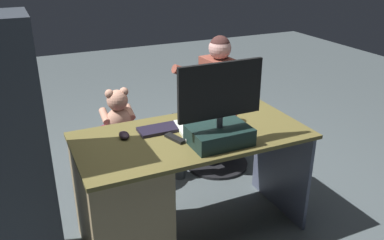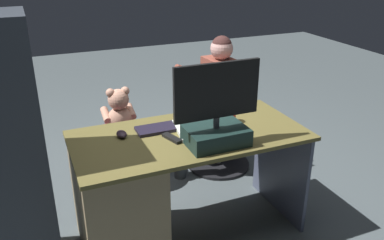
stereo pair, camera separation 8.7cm
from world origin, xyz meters
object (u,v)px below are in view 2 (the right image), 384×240
(monitor, at_px, (216,121))
(office_chair_teddy, at_px, (122,154))
(visitor_chair, at_px, (219,138))
(cup, at_px, (230,115))
(teddy_bear, at_px, (119,112))
(desk, at_px, (133,194))
(tv_remote, at_px, (172,138))
(computer_mouse, at_px, (122,134))
(person, at_px, (210,95))
(keyboard, at_px, (169,127))

(monitor, distance_m, office_chair_teddy, 1.21)
(office_chair_teddy, height_order, visitor_chair, same)
(monitor, height_order, visitor_chair, monitor)
(cup, relative_size, teddy_bear, 0.26)
(desk, relative_size, cup, 15.30)
(tv_remote, distance_m, visitor_chair, 1.13)
(office_chair_teddy, bearing_deg, computer_mouse, 78.37)
(teddy_bear, bearing_deg, monitor, 109.11)
(person, bearing_deg, teddy_bear, -5.97)
(cup, bearing_deg, desk, 5.70)
(monitor, xyz_separation_m, tv_remote, (0.22, -0.15, -0.13))
(keyboard, relative_size, office_chair_teddy, 0.74)
(computer_mouse, xyz_separation_m, tv_remote, (-0.27, 0.15, -0.01))
(keyboard, bearing_deg, cup, 171.65)
(computer_mouse, relative_size, teddy_bear, 0.26)
(desk, xyz_separation_m, tv_remote, (-0.25, 0.03, 0.35))
(monitor, distance_m, cup, 0.35)
(visitor_chair, bearing_deg, teddy_bear, -5.87)
(computer_mouse, distance_m, cup, 0.71)
(desk, xyz_separation_m, cup, (-0.69, -0.07, 0.38))
(keyboard, relative_size, tv_remote, 2.80)
(cup, relative_size, visitor_chair, 0.17)
(visitor_chair, relative_size, person, 0.47)
(computer_mouse, xyz_separation_m, person, (-0.88, -0.61, -0.08))
(desk, bearing_deg, visitor_chair, -142.52)
(tv_remote, bearing_deg, desk, -25.18)
(monitor, distance_m, tv_remote, 0.29)
(person, bearing_deg, office_chair_teddy, -5.03)
(desk, height_order, tv_remote, tv_remote)
(computer_mouse, relative_size, tv_remote, 0.64)
(tv_remote, relative_size, visitor_chair, 0.28)
(cup, distance_m, office_chair_teddy, 1.06)
(teddy_bear, bearing_deg, person, 174.03)
(monitor, distance_m, computer_mouse, 0.58)
(computer_mouse, bearing_deg, visitor_chair, -147.90)
(computer_mouse, distance_m, teddy_bear, 0.72)
(teddy_bear, relative_size, visitor_chair, 0.67)
(tv_remote, xyz_separation_m, teddy_bear, (0.13, -0.84, -0.13))
(computer_mouse, relative_size, visitor_chair, 0.18)
(computer_mouse, bearing_deg, office_chair_teddy, -101.63)
(monitor, relative_size, computer_mouse, 5.32)
(person, bearing_deg, cup, 75.31)
(desk, relative_size, office_chair_teddy, 2.51)
(office_chair_teddy, height_order, person, person)
(teddy_bear, bearing_deg, cup, 127.34)
(visitor_chair, bearing_deg, tv_remote, 47.30)
(office_chair_teddy, bearing_deg, cup, 127.81)
(person, bearing_deg, keyboard, 46.60)
(monitor, relative_size, visitor_chair, 0.95)
(desk, bearing_deg, person, -139.59)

